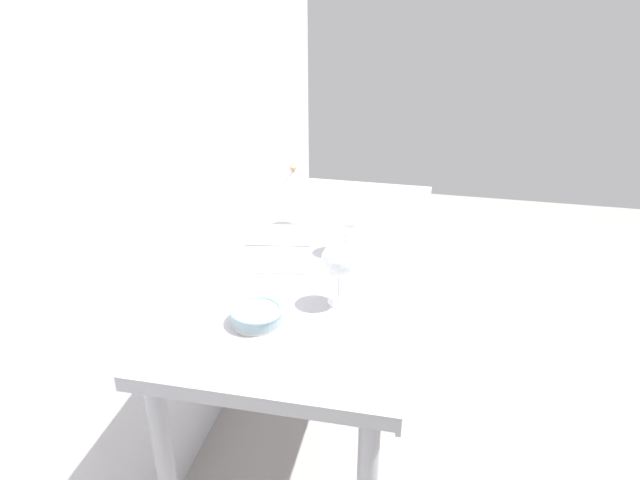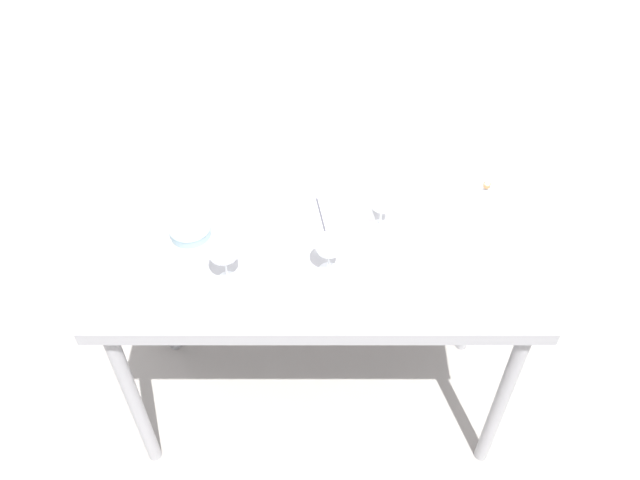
# 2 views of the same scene
# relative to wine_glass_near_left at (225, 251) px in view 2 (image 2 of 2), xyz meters

# --- Properties ---
(ground_plane) EXTENTS (6.00, 6.00, 0.00)m
(ground_plane) POSITION_rel_wine_glass_near_left_xyz_m (0.28, 0.12, -1.03)
(ground_plane) COLOR gray
(back_wall) EXTENTS (3.80, 0.04, 2.60)m
(back_wall) POSITION_rel_wine_glass_near_left_xyz_m (0.28, 0.61, 0.27)
(back_wall) COLOR silver
(back_wall) RESTS_ON ground_plane
(steel_counter) EXTENTS (1.40, 0.65, 0.90)m
(steel_counter) POSITION_rel_wine_glass_near_left_xyz_m (0.28, 0.11, -0.23)
(steel_counter) COLOR #9C9CA1
(steel_counter) RESTS_ON ground_plane
(wine_glass_near_left) EXTENTS (0.10, 0.10, 0.18)m
(wine_glass_near_left) POSITION_rel_wine_glass_near_left_xyz_m (0.00, 0.00, 0.00)
(wine_glass_near_left) COLOR white
(wine_glass_near_left) RESTS_ON steel_counter
(wine_glass_far_right) EXTENTS (0.08, 0.08, 0.16)m
(wine_glass_far_right) POSITION_rel_wine_glass_near_left_xyz_m (0.49, 0.23, -0.02)
(wine_glass_far_right) COLOR white
(wine_glass_far_right) RESTS_ON steel_counter
(wine_glass_near_center) EXTENTS (0.09, 0.09, 0.16)m
(wine_glass_near_center) POSITION_rel_wine_glass_near_left_xyz_m (0.31, 0.04, -0.02)
(wine_glass_near_center) COLOR white
(wine_glass_near_center) RESTS_ON steel_counter
(open_notebook) EXTENTS (0.38, 0.27, 0.01)m
(open_notebook) POSITION_rel_wine_glass_near_left_xyz_m (0.29, 0.26, -0.12)
(open_notebook) COLOR white
(open_notebook) RESTS_ON steel_counter
(tasting_sheet_upper) EXTENTS (0.21, 0.27, 0.00)m
(tasting_sheet_upper) POSITION_rel_wine_glass_near_left_xyz_m (0.58, 0.07, -0.13)
(tasting_sheet_upper) COLOR white
(tasting_sheet_upper) RESTS_ON steel_counter
(tasting_bowl) EXTENTS (0.14, 0.14, 0.04)m
(tasting_bowl) POSITION_rel_wine_glass_near_left_xyz_m (-0.14, 0.19, -0.11)
(tasting_bowl) COLOR beige
(tasting_bowl) RESTS_ON steel_counter
(decanter_funnel) EXTENTS (0.11, 0.11, 0.12)m
(decanter_funnel) POSITION_rel_wine_glass_near_left_xyz_m (0.85, 0.34, -0.09)
(decanter_funnel) COLOR #BABABA
(decanter_funnel) RESTS_ON steel_counter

